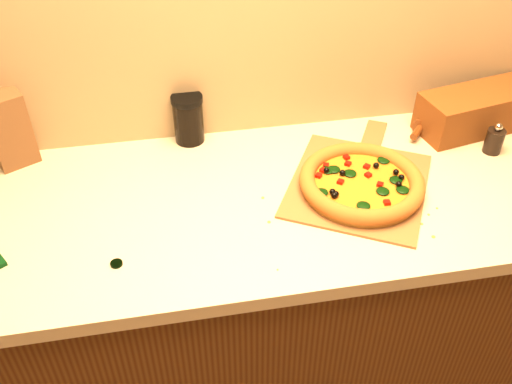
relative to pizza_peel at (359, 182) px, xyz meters
The scene contains 10 objects.
cabinet 0.52m from the pizza_peel, behind, with size 2.80×0.65×0.86m, color #45210E.
countertop 0.22m from the pizza_peel, behind, with size 2.84×0.68×0.04m, color #BEAF94.
pizza_peel is the anchor object (origin of this frame).
pizza 0.04m from the pizza_peel, 102.62° to the right, with size 0.33×0.33×0.05m.
bottle_cap 0.67m from the pizza_peel, 163.64° to the right, with size 0.03×0.03×0.01m, color black.
pepper_grinder 0.43m from the pizza_peel, ahead, with size 0.05×0.05×0.10m.
rolling_pin 0.44m from the pizza_peel, 40.33° to the left, with size 0.26×0.29×0.05m.
bread_bag 0.52m from the pizza_peel, 23.75° to the left, with size 0.45×0.14×0.12m, color brown.
paper_bag 0.97m from the pizza_peel, 163.60° to the left, with size 0.11×0.08×0.21m, color brown.
dark_jar 0.53m from the pizza_peel, 146.18° to the left, with size 0.09×0.09×0.15m.
Camera 1 is at (-0.27, 0.29, 1.86)m, focal length 40.00 mm.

